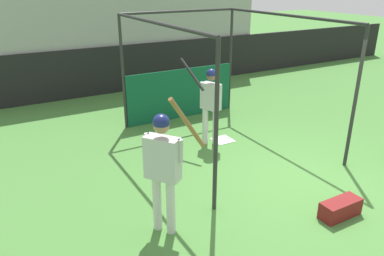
% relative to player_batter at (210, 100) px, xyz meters
% --- Properties ---
extents(ground_plane, '(60.00, 60.00, 0.00)m').
position_rel_player_batter_xyz_m(ground_plane, '(0.64, -2.39, -1.04)').
color(ground_plane, '#477F38').
extents(outfield_wall, '(24.00, 0.12, 1.50)m').
position_rel_player_batter_xyz_m(outfield_wall, '(0.64, 5.05, -0.29)').
color(outfield_wall, black).
rests_on(outfield_wall, ground).
extents(bleacher_section, '(8.70, 4.00, 3.58)m').
position_rel_player_batter_xyz_m(bleacher_section, '(0.64, 7.11, 0.74)').
color(bleacher_section, '#9E9E99').
rests_on(bleacher_section, ground).
extents(batting_cage, '(3.19, 4.18, 2.79)m').
position_rel_player_batter_xyz_m(batting_cage, '(0.26, 1.05, 0.22)').
color(batting_cage, '#282828').
rests_on(batting_cage, ground).
extents(home_plate, '(0.44, 0.44, 0.02)m').
position_rel_player_batter_xyz_m(home_plate, '(0.36, -0.01, -1.04)').
color(home_plate, white).
rests_on(home_plate, ground).
extents(player_batter, '(0.65, 0.82, 1.92)m').
position_rel_player_batter_xyz_m(player_batter, '(0.00, 0.00, 0.00)').
color(player_batter, silver).
rests_on(player_batter, ground).
extents(player_waiting, '(0.75, 0.70, 2.19)m').
position_rel_player_batter_xyz_m(player_waiting, '(-2.25, -2.37, 0.09)').
color(player_waiting, silver).
rests_on(player_waiting, ground).
extents(equipment_bag, '(0.70, 0.28, 0.28)m').
position_rel_player_batter_xyz_m(equipment_bag, '(0.31, -3.40, -0.90)').
color(equipment_bag, maroon).
rests_on(equipment_bag, ground).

